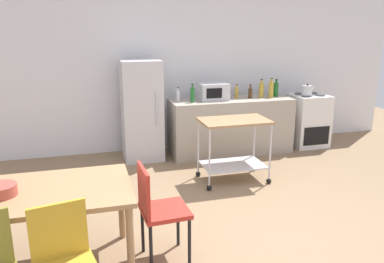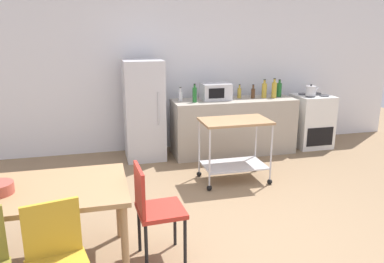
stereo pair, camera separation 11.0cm
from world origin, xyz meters
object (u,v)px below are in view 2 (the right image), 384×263
object	(u,v)px
bottle_hot_sauce	(253,93)
bottle_wine	(279,89)
chair_mustard	(57,260)
bottle_sparkling_water	(195,95)
kettle	(311,91)
microwave	(216,92)
bottle_soy_sauce	(264,90)
kitchen_cart	(235,140)
refrigerator	(144,110)
chair_red	(153,206)
stove_oven	(311,121)
dining_table	(34,198)
bottle_sesame_oil	(180,96)
bottle_soda	(239,93)
bottle_olive_oil	(274,90)

from	to	relation	value
bottle_hot_sauce	bottle_wine	bearing A→B (deg)	4.74
chair_mustard	bottle_sparkling_water	bearing A→B (deg)	48.45
bottle_hot_sauce	kettle	distance (m)	1.00
microwave	bottle_soy_sauce	xyz separation A→B (m)	(0.83, -0.04, -0.00)
kitchen_cart	microwave	bearing A→B (deg)	84.67
chair_mustard	refrigerator	distance (m)	3.60
chair_red	stove_oven	bearing A→B (deg)	-52.71
chair_red	bottle_sparkling_water	xyz separation A→B (m)	(1.05, 2.63, 0.50)
bottle_soy_sauce	stove_oven	bearing A→B (deg)	-0.29
refrigerator	bottle_soy_sauce	world-z (taller)	refrigerator
dining_table	bottle_wine	distance (m)	4.44
kitchen_cart	bottle_sesame_oil	bearing A→B (deg)	110.70
chair_red	bottle_sesame_oil	distance (m)	2.96
kitchen_cart	bottle_sparkling_water	bearing A→B (deg)	104.55
stove_oven	kettle	size ratio (longest dim) A/B	3.84
bottle_soda	dining_table	bearing A→B (deg)	-135.98
chair_mustard	bottle_soda	distance (m)	4.33
dining_table	bottle_wine	xyz separation A→B (m)	(3.52, 2.69, 0.35)
refrigerator	bottle_wine	size ratio (longest dim) A/B	5.39
dining_table	bottle_wine	world-z (taller)	bottle_wine
bottle_wine	kettle	xyz separation A→B (m)	(0.51, -0.14, -0.02)
bottle_soda	bottle_olive_oil	bearing A→B (deg)	-12.56
kitchen_cart	bottle_wine	distance (m)	1.78
refrigerator	bottle_olive_oil	xyz separation A→B (m)	(2.13, -0.13, 0.26)
bottle_sparkling_water	bottle_wine	world-z (taller)	bottle_sparkling_water
bottle_sesame_oil	kitchen_cart	bearing A→B (deg)	-69.30
dining_table	bottle_wine	size ratio (longest dim) A/B	5.22
bottle_sparkling_water	bottle_hot_sauce	size ratio (longest dim) A/B	1.26
bottle_hot_sauce	bottle_soy_sauce	world-z (taller)	bottle_soy_sauce
chair_mustard	kitchen_cart	bearing A→B (deg)	33.98
kitchen_cart	microwave	world-z (taller)	microwave
chair_mustard	bottle_sesame_oil	bearing A→B (deg)	52.15
microwave	kitchen_cart	bearing A→B (deg)	-95.33
refrigerator	bottle_sparkling_water	size ratio (longest dim) A/B	5.35
bottle_sesame_oil	bottle_hot_sauce	world-z (taller)	bottle_hot_sauce
microwave	bottle_olive_oil	distance (m)	0.98
chair_red	stove_oven	distance (m)	4.20
bottle_hot_sauce	kitchen_cart	bearing A→B (deg)	-122.36
dining_table	kitchen_cart	bearing A→B (deg)	32.91
bottle_olive_oil	bottle_wine	distance (m)	0.17
dining_table	microwave	xyz separation A→B (m)	(2.40, 2.70, 0.36)
chair_mustard	bottle_hot_sauce	xyz separation A→B (m)	(2.81, 3.36, 0.47)
refrigerator	bottle_soda	size ratio (longest dim) A/B	6.83
bottle_soy_sauce	bottle_olive_oil	bearing A→B (deg)	-20.79
microwave	kettle	world-z (taller)	microwave
refrigerator	bottle_soda	bearing A→B (deg)	-0.32
bottle_soy_sauce	bottle_soda	bearing A→B (deg)	170.60
dining_table	kettle	xyz separation A→B (m)	(4.03, 2.56, 0.33)
chair_red	refrigerator	bearing A→B (deg)	-9.13
stove_oven	bottle_hot_sauce	xyz separation A→B (m)	(-1.12, -0.00, 0.54)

